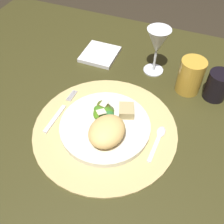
% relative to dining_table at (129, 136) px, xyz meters
% --- Properties ---
extents(ground_plane, '(6.00, 6.00, 0.00)m').
position_rel_dining_table_xyz_m(ground_plane, '(0.00, 0.00, -0.58)').
color(ground_plane, '#30291C').
extents(dining_table, '(1.47, 0.94, 0.72)m').
position_rel_dining_table_xyz_m(dining_table, '(0.00, 0.00, 0.00)').
color(dining_table, '#373416').
rests_on(dining_table, ground).
extents(placemat, '(0.39, 0.39, 0.01)m').
position_rel_dining_table_xyz_m(placemat, '(-0.04, -0.10, 0.14)').
color(placemat, tan).
rests_on(placemat, dining_table).
extents(dinner_plate, '(0.24, 0.24, 0.02)m').
position_rel_dining_table_xyz_m(dinner_plate, '(-0.04, -0.10, 0.16)').
color(dinner_plate, silver).
rests_on(dinner_plate, placemat).
extents(pasta_serving, '(0.10, 0.12, 0.05)m').
position_rel_dining_table_xyz_m(pasta_serving, '(-0.02, -0.14, 0.19)').
color(pasta_serving, '#EBC06D').
rests_on(pasta_serving, dinner_plate).
extents(salad_greens, '(0.08, 0.08, 0.03)m').
position_rel_dining_table_xyz_m(salad_greens, '(-0.06, -0.07, 0.17)').
color(salad_greens, '#3E761B').
rests_on(salad_greens, dinner_plate).
extents(bread_piece, '(0.05, 0.06, 0.02)m').
position_rel_dining_table_xyz_m(bread_piece, '(-0.00, -0.05, 0.18)').
color(bread_piece, tan).
rests_on(bread_piece, dinner_plate).
extents(fork, '(0.02, 0.17, 0.00)m').
position_rel_dining_table_xyz_m(fork, '(-0.18, -0.10, 0.15)').
color(fork, silver).
rests_on(fork, placemat).
extents(spoon, '(0.02, 0.12, 0.01)m').
position_rel_dining_table_xyz_m(spoon, '(0.10, -0.08, 0.15)').
color(spoon, silver).
rests_on(spoon, placemat).
extents(napkin, '(0.12, 0.12, 0.01)m').
position_rel_dining_table_xyz_m(napkin, '(-0.18, 0.19, 0.15)').
color(napkin, white).
rests_on(napkin, dining_table).
extents(wine_glass, '(0.07, 0.07, 0.15)m').
position_rel_dining_table_xyz_m(wine_glass, '(0.01, 0.19, 0.25)').
color(wine_glass, silver).
rests_on(wine_glass, dining_table).
extents(amber_tumbler, '(0.07, 0.07, 0.11)m').
position_rel_dining_table_xyz_m(amber_tumbler, '(0.14, 0.14, 0.20)').
color(amber_tumbler, gold).
rests_on(amber_tumbler, dining_table).
extents(dark_tumbler, '(0.07, 0.07, 0.09)m').
position_rel_dining_table_xyz_m(dark_tumbler, '(0.22, 0.14, 0.19)').
color(dark_tumbler, black).
rests_on(dark_tumbler, dining_table).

